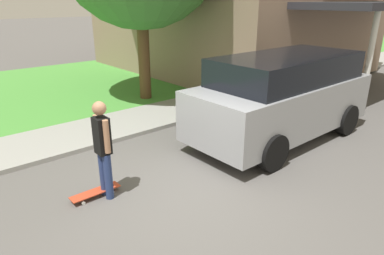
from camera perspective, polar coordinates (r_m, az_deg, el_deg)
The scene contains 6 objects.
ground_plane at distance 5.81m, azimuth -1.55°, elevation -11.20°, with size 120.00×120.00×0.00m, color #54514F.
lawn at distance 15.24m, azimuth -2.99°, elevation 9.16°, with size 10.00×80.00×0.08m.
sidewalk at distance 12.13m, azimuth 9.89°, elevation 5.95°, with size 1.80×80.00×0.10m.
suv_parked at distance 8.00m, azimuth 14.89°, elevation 5.14°, with size 2.01×4.61×1.93m.
skateboarder at distance 5.55m, azimuth -14.62°, elevation -3.04°, with size 0.41×0.21×1.63m.
skateboard at distance 5.94m, azimuth -15.80°, elevation -10.33°, with size 0.23×0.83×0.10m.
Camera 1 is at (3.85, -3.09, 3.06)m, focal length 32.00 mm.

